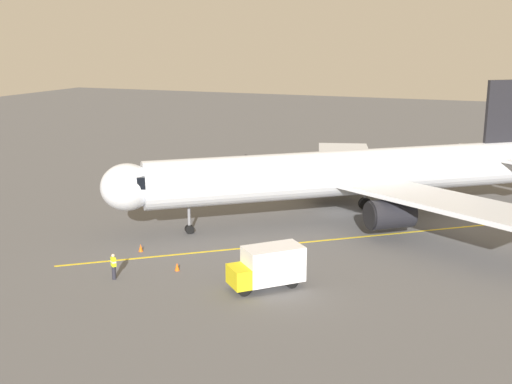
{
  "coord_description": "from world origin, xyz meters",
  "views": [
    {
      "loc": [
        -13.0,
        53.17,
        15.19
      ],
      "look_at": [
        5.37,
        6.81,
        3.0
      ],
      "focal_mm": 44.79,
      "sensor_mm": 36.0,
      "label": 1
    }
  ],
  "objects_px": {
    "ground_crew_marshaller": "(114,266)",
    "safety_cone_nose_right": "(177,267)",
    "baggage_cart_starboard_side": "(156,183)",
    "safety_cone_wing_starboard": "(141,248)",
    "safety_cone_nose_left": "(165,205)",
    "safety_cone_wing_port": "(120,199)",
    "belt_loader_portside": "(273,169)",
    "box_truck_near_nose": "(267,267)",
    "airplane": "(351,174)"
  },
  "relations": [
    {
      "from": "box_truck_near_nose",
      "to": "safety_cone_wing_port",
      "type": "bearing_deg",
      "value": -35.9
    },
    {
      "from": "airplane",
      "to": "box_truck_near_nose",
      "type": "xyz_separation_m",
      "value": [
        1.16,
        16.75,
        -2.62
      ]
    },
    {
      "from": "ground_crew_marshaller",
      "to": "belt_loader_portside",
      "type": "height_order",
      "value": "belt_loader_portside"
    },
    {
      "from": "baggage_cart_starboard_side",
      "to": "safety_cone_nose_left",
      "type": "distance_m",
      "value": 7.57
    },
    {
      "from": "safety_cone_nose_right",
      "to": "safety_cone_wing_port",
      "type": "distance_m",
      "value": 19.71
    },
    {
      "from": "safety_cone_nose_right",
      "to": "airplane",
      "type": "bearing_deg",
      "value": -115.69
    },
    {
      "from": "safety_cone_wing_port",
      "to": "ground_crew_marshaller",
      "type": "bearing_deg",
      "value": 122.17
    },
    {
      "from": "safety_cone_nose_right",
      "to": "box_truck_near_nose",
      "type": "bearing_deg",
      "value": 175.01
    },
    {
      "from": "airplane",
      "to": "safety_cone_wing_port",
      "type": "height_order",
      "value": "airplane"
    },
    {
      "from": "ground_crew_marshaller",
      "to": "safety_cone_nose_left",
      "type": "distance_m",
      "value": 17.4
    },
    {
      "from": "safety_cone_nose_right",
      "to": "safety_cone_wing_starboard",
      "type": "height_order",
      "value": "same"
    },
    {
      "from": "box_truck_near_nose",
      "to": "safety_cone_nose_right",
      "type": "distance_m",
      "value": 6.74
    },
    {
      "from": "safety_cone_wing_starboard",
      "to": "safety_cone_wing_port",
      "type": "bearing_deg",
      "value": -51.18
    },
    {
      "from": "belt_loader_portside",
      "to": "safety_cone_wing_port",
      "type": "height_order",
      "value": "belt_loader_portside"
    },
    {
      "from": "safety_cone_nose_left",
      "to": "safety_cone_wing_port",
      "type": "xyz_separation_m",
      "value": [
        5.13,
        -0.53,
        0.0
      ]
    },
    {
      "from": "box_truck_near_nose",
      "to": "safety_cone_nose_left",
      "type": "bearing_deg",
      "value": -43.02
    },
    {
      "from": "ground_crew_marshaller",
      "to": "safety_cone_nose_right",
      "type": "xyz_separation_m",
      "value": [
        -3.02,
        -2.86,
        -0.61
      ]
    },
    {
      "from": "ground_crew_marshaller",
      "to": "box_truck_near_nose",
      "type": "bearing_deg",
      "value": -166.66
    },
    {
      "from": "box_truck_near_nose",
      "to": "safety_cone_wing_port",
      "type": "height_order",
      "value": "box_truck_near_nose"
    },
    {
      "from": "safety_cone_wing_port",
      "to": "safety_cone_wing_starboard",
      "type": "height_order",
      "value": "same"
    },
    {
      "from": "airplane",
      "to": "safety_cone_wing_port",
      "type": "xyz_separation_m",
      "value": [
        21.5,
        2.03,
        -3.73
      ]
    },
    {
      "from": "airplane",
      "to": "baggage_cart_starboard_side",
      "type": "height_order",
      "value": "airplane"
    },
    {
      "from": "box_truck_near_nose",
      "to": "belt_loader_portside",
      "type": "distance_m",
      "value": 33.02
    },
    {
      "from": "baggage_cart_starboard_side",
      "to": "airplane",
      "type": "bearing_deg",
      "value": 170.52
    },
    {
      "from": "ground_crew_marshaller",
      "to": "safety_cone_wing_port",
      "type": "distance_m",
      "value": 20.11
    },
    {
      "from": "ground_crew_marshaller",
      "to": "safety_cone_nose_left",
      "type": "bearing_deg",
      "value": -71.34
    },
    {
      "from": "airplane",
      "to": "safety_cone_nose_right",
      "type": "height_order",
      "value": "airplane"
    },
    {
      "from": "safety_cone_wing_port",
      "to": "airplane",
      "type": "bearing_deg",
      "value": -174.61
    },
    {
      "from": "airplane",
      "to": "safety_cone_wing_port",
      "type": "bearing_deg",
      "value": 5.39
    },
    {
      "from": "safety_cone_wing_starboard",
      "to": "belt_loader_portside",
      "type": "bearing_deg",
      "value": -89.9
    },
    {
      "from": "safety_cone_wing_port",
      "to": "safety_cone_wing_starboard",
      "type": "xyz_separation_m",
      "value": [
        -9.4,
        11.68,
        0.0
      ]
    },
    {
      "from": "belt_loader_portside",
      "to": "safety_cone_nose_right",
      "type": "height_order",
      "value": "belt_loader_portside"
    },
    {
      "from": "safety_cone_nose_right",
      "to": "safety_cone_wing_port",
      "type": "height_order",
      "value": "same"
    },
    {
      "from": "belt_loader_portside",
      "to": "safety_cone_nose_left",
      "type": "relative_size",
      "value": 8.53
    },
    {
      "from": "belt_loader_portside",
      "to": "baggage_cart_starboard_side",
      "type": "bearing_deg",
      "value": 51.22
    },
    {
      "from": "baggage_cart_starboard_side",
      "to": "safety_cone_wing_starboard",
      "type": "xyz_separation_m",
      "value": [
        -8.79,
        17.2,
        -0.38
      ]
    },
    {
      "from": "safety_cone_nose_right",
      "to": "safety_cone_wing_starboard",
      "type": "bearing_deg",
      "value": -29.72
    },
    {
      "from": "belt_loader_portside",
      "to": "safety_cone_nose_left",
      "type": "xyz_separation_m",
      "value": [
        4.21,
        16.94,
        -0.44
      ]
    },
    {
      "from": "baggage_cart_starboard_side",
      "to": "safety_cone_wing_port",
      "type": "height_order",
      "value": "baggage_cart_starboard_side"
    },
    {
      "from": "ground_crew_marshaller",
      "to": "box_truck_near_nose",
      "type": "distance_m",
      "value": 9.92
    },
    {
      "from": "ground_crew_marshaller",
      "to": "safety_cone_wing_starboard",
      "type": "distance_m",
      "value": 5.52
    },
    {
      "from": "safety_cone_nose_left",
      "to": "safety_cone_nose_right",
      "type": "distance_m",
      "value": 16.1
    },
    {
      "from": "belt_loader_portside",
      "to": "safety_cone_nose_left",
      "type": "distance_m",
      "value": 17.46
    },
    {
      "from": "airplane",
      "to": "ground_crew_marshaller",
      "type": "height_order",
      "value": "airplane"
    },
    {
      "from": "airplane",
      "to": "ground_crew_marshaller",
      "type": "xyz_separation_m",
      "value": [
        10.8,
        19.04,
        -3.12
      ]
    },
    {
      "from": "box_truck_near_nose",
      "to": "baggage_cart_starboard_side",
      "type": "relative_size",
      "value": 1.57
    },
    {
      "from": "safety_cone_nose_left",
      "to": "belt_loader_portside",
      "type": "bearing_deg",
      "value": -103.97
    },
    {
      "from": "airplane",
      "to": "safety_cone_nose_right",
      "type": "distance_m",
      "value": 18.33
    },
    {
      "from": "baggage_cart_starboard_side",
      "to": "safety_cone_nose_left",
      "type": "bearing_deg",
      "value": 126.82
    },
    {
      "from": "baggage_cart_starboard_side",
      "to": "safety_cone_wing_starboard",
      "type": "height_order",
      "value": "baggage_cart_starboard_side"
    }
  ]
}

